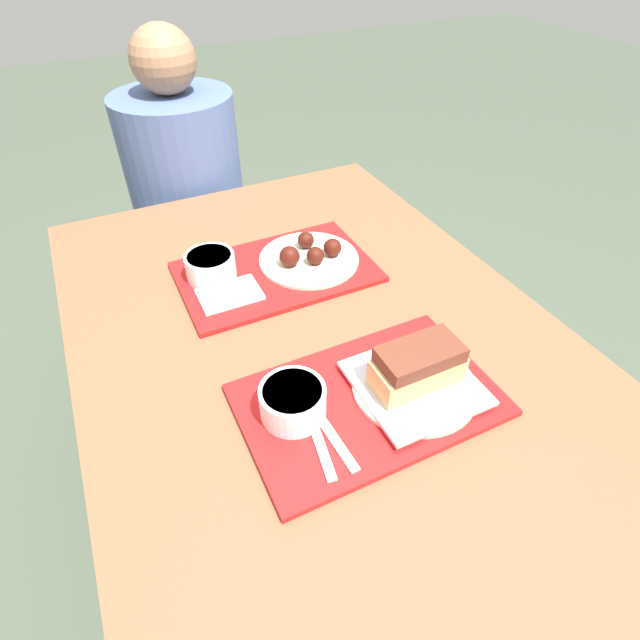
{
  "coord_description": "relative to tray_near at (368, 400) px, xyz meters",
  "views": [
    {
      "loc": [
        -0.33,
        -0.65,
        1.44
      ],
      "look_at": [
        -0.0,
        0.03,
        0.79
      ],
      "focal_mm": 28.0,
      "sensor_mm": 36.0,
      "label": 1
    }
  ],
  "objects": [
    {
      "name": "plastic_knife_near",
      "position": [
        -0.1,
        -0.04,
        0.01
      ],
      "size": [
        0.02,
        0.17,
        0.0
      ],
      "color": "white",
      "rests_on": "tray_near"
    },
    {
      "name": "tray_far",
      "position": [
        -0.0,
        0.43,
        0.0
      ],
      "size": [
        0.45,
        0.29,
        0.01
      ],
      "color": "red",
      "rests_on": "picnic_table"
    },
    {
      "name": "napkin_far",
      "position": [
        -0.13,
        0.39,
        0.01
      ],
      "size": [
        0.13,
        0.09,
        0.01
      ],
      "color": "white",
      "rests_on": "tray_far"
    },
    {
      "name": "condiment_packet",
      "position": [
        0.02,
        0.06,
        0.01
      ],
      "size": [
        0.04,
        0.03,
        0.01
      ],
      "color": "teal",
      "rests_on": "tray_near"
    },
    {
      "name": "bowl_coleslaw_near",
      "position": [
        -0.13,
        0.03,
        0.04
      ],
      "size": [
        0.11,
        0.11,
        0.06
      ],
      "color": "white",
      "rests_on": "tray_near"
    },
    {
      "name": "plastic_fork_near",
      "position": [
        -0.12,
        -0.04,
        0.01
      ],
      "size": [
        0.04,
        0.17,
        0.0
      ],
      "color": "white",
      "rests_on": "tray_near"
    },
    {
      "name": "tray_near",
      "position": [
        0.0,
        0.0,
        0.0
      ],
      "size": [
        0.45,
        0.29,
        0.01
      ],
      "color": "red",
      "rests_on": "picnic_table"
    },
    {
      "name": "wings_plate_far",
      "position": [
        0.08,
        0.43,
        0.02
      ],
      "size": [
        0.24,
        0.24,
        0.06
      ],
      "color": "beige",
      "rests_on": "tray_far"
    },
    {
      "name": "picnic_bench_far",
      "position": [
        -0.0,
        1.12,
        -0.37
      ],
      "size": [
        0.91,
        0.28,
        0.45
      ],
      "color": "brown",
      "rests_on": "ground_plane"
    },
    {
      "name": "person_seated_across",
      "position": [
        -0.05,
        1.12,
        -0.01
      ],
      "size": [
        0.37,
        0.37,
        0.71
      ],
      "color": "#4C6093",
      "rests_on": "picnic_bench_far"
    },
    {
      "name": "bowl_coleslaw_far",
      "position": [
        -0.14,
        0.47,
        0.04
      ],
      "size": [
        0.11,
        0.11,
        0.06
      ],
      "color": "white",
      "rests_on": "tray_far"
    },
    {
      "name": "picnic_table",
      "position": [
        -0.0,
        0.17,
        -0.1
      ],
      "size": [
        0.95,
        1.47,
        0.75
      ],
      "color": "brown",
      "rests_on": "ground_plane"
    },
    {
      "name": "brisket_sandwich_plate",
      "position": [
        0.09,
        -0.01,
        0.04
      ],
      "size": [
        0.23,
        0.23,
        0.1
      ],
      "color": "beige",
      "rests_on": "tray_near"
    },
    {
      "name": "ground_plane",
      "position": [
        -0.0,
        0.17,
        -0.75
      ],
      "size": [
        12.0,
        12.0,
        0.0
      ],
      "primitive_type": "plane",
      "color": "#424C3D"
    }
  ]
}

